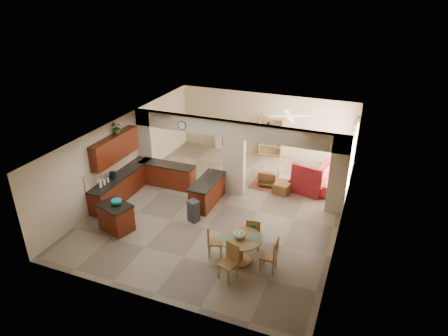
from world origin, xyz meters
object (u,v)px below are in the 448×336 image
at_px(kitchen_island, 116,217).
at_px(armchair, 268,177).
at_px(sofa, 331,177).
at_px(dining_table, 241,246).

relative_size(kitchen_island, armchair, 1.71).
height_order(sofa, armchair, sofa).
bearing_deg(sofa, armchair, 121.76).
distance_m(sofa, armchair, 2.42).
xyz_separation_m(kitchen_island, dining_table, (4.22, -0.06, 0.08)).
height_order(kitchen_island, sofa, kitchen_island).
relative_size(kitchen_island, sofa, 0.50).
height_order(kitchen_island, armchair, kitchen_island).
bearing_deg(dining_table, sofa, 73.32).
height_order(dining_table, sofa, dining_table).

